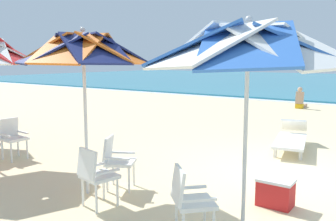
{
  "coord_description": "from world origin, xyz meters",
  "views": [
    {
      "loc": [
        2.0,
        -6.34,
        2.09
      ],
      "look_at": [
        -2.42,
        -0.06,
        1.0
      ],
      "focal_mm": 38.69,
      "sensor_mm": 36.0,
      "label": 1
    }
  ],
  "objects_px": {
    "plastic_chair_2": "(116,159)",
    "plastic_chair_3": "(12,136)",
    "cooler_box": "(275,192)",
    "beach_umbrella_1": "(83,51)",
    "beach_umbrella_0": "(248,48)",
    "plastic_chair_0": "(189,198)",
    "plastic_chair_1": "(95,174)",
    "sun_lounger_1": "(291,138)",
    "beachgoer_seated": "(300,101)"
  },
  "relations": [
    {
      "from": "beach_umbrella_1",
      "to": "beachgoer_seated",
      "type": "xyz_separation_m",
      "value": [
        -0.06,
        12.18,
        -1.92
      ]
    },
    {
      "from": "beach_umbrella_0",
      "to": "plastic_chair_2",
      "type": "relative_size",
      "value": 2.99
    },
    {
      "from": "plastic_chair_0",
      "to": "cooler_box",
      "type": "relative_size",
      "value": 1.73
    },
    {
      "from": "cooler_box",
      "to": "beach_umbrella_1",
      "type": "bearing_deg",
      "value": -154.93
    },
    {
      "from": "beach_umbrella_0",
      "to": "beach_umbrella_1",
      "type": "relative_size",
      "value": 1.01
    },
    {
      "from": "plastic_chair_2",
      "to": "plastic_chair_3",
      "type": "distance_m",
      "value": 3.01
    },
    {
      "from": "plastic_chair_1",
      "to": "plastic_chair_0",
      "type": "bearing_deg",
      "value": -0.59
    },
    {
      "from": "beach_umbrella_1",
      "to": "beachgoer_seated",
      "type": "bearing_deg",
      "value": 90.28
    },
    {
      "from": "beach_umbrella_0",
      "to": "sun_lounger_1",
      "type": "distance_m",
      "value": 4.83
    },
    {
      "from": "plastic_chair_1",
      "to": "cooler_box",
      "type": "xyz_separation_m",
      "value": [
        2.06,
        1.52,
        -0.3
      ]
    },
    {
      "from": "plastic_chair_1",
      "to": "sun_lounger_1",
      "type": "xyz_separation_m",
      "value": [
        1.27,
        4.95,
        -0.22
      ]
    },
    {
      "from": "sun_lounger_1",
      "to": "beachgoer_seated",
      "type": "bearing_deg",
      "value": 103.71
    },
    {
      "from": "cooler_box",
      "to": "beachgoer_seated",
      "type": "bearing_deg",
      "value": 103.52
    },
    {
      "from": "plastic_chair_0",
      "to": "plastic_chair_1",
      "type": "height_order",
      "value": "same"
    },
    {
      "from": "plastic_chair_2",
      "to": "beach_umbrella_1",
      "type": "bearing_deg",
      "value": -118.35
    },
    {
      "from": "beach_umbrella_0",
      "to": "plastic_chair_2",
      "type": "height_order",
      "value": "beach_umbrella_0"
    },
    {
      "from": "cooler_box",
      "to": "plastic_chair_3",
      "type": "bearing_deg",
      "value": -172.07
    },
    {
      "from": "beach_umbrella_1",
      "to": "sun_lounger_1",
      "type": "distance_m",
      "value": 5.32
    },
    {
      "from": "plastic_chair_0",
      "to": "beachgoer_seated",
      "type": "height_order",
      "value": "beachgoer_seated"
    },
    {
      "from": "plastic_chair_0",
      "to": "cooler_box",
      "type": "height_order",
      "value": "plastic_chair_0"
    },
    {
      "from": "plastic_chair_1",
      "to": "plastic_chair_2",
      "type": "xyz_separation_m",
      "value": [
        -0.29,
        0.73,
        0.0
      ]
    },
    {
      "from": "cooler_box",
      "to": "sun_lounger_1",
      "type": "bearing_deg",
      "value": 103.1
    },
    {
      "from": "plastic_chair_3",
      "to": "beachgoer_seated",
      "type": "relative_size",
      "value": 0.94
    },
    {
      "from": "plastic_chair_3",
      "to": "sun_lounger_1",
      "type": "xyz_separation_m",
      "value": [
        4.56,
        4.17,
        -0.22
      ]
    },
    {
      "from": "plastic_chair_3",
      "to": "beachgoer_seated",
      "type": "xyz_separation_m",
      "value": [
        2.72,
        11.72,
        -0.2
      ]
    },
    {
      "from": "beachgoer_seated",
      "to": "plastic_chair_2",
      "type": "bearing_deg",
      "value": -88.6
    },
    {
      "from": "plastic_chair_0",
      "to": "sun_lounger_1",
      "type": "bearing_deg",
      "value": 93.38
    },
    {
      "from": "beach_umbrella_0",
      "to": "plastic_chair_0",
      "type": "distance_m",
      "value": 1.87
    },
    {
      "from": "beach_umbrella_1",
      "to": "cooler_box",
      "type": "relative_size",
      "value": 5.13
    },
    {
      "from": "beach_umbrella_0",
      "to": "beach_umbrella_1",
      "type": "height_order",
      "value": "beach_umbrella_0"
    },
    {
      "from": "beach_umbrella_0",
      "to": "cooler_box",
      "type": "height_order",
      "value": "beach_umbrella_0"
    },
    {
      "from": "beach_umbrella_0",
      "to": "plastic_chair_3",
      "type": "distance_m",
      "value": 5.55
    },
    {
      "from": "plastic_chair_0",
      "to": "plastic_chair_1",
      "type": "bearing_deg",
      "value": 179.41
    },
    {
      "from": "plastic_chair_3",
      "to": "sun_lounger_1",
      "type": "relative_size",
      "value": 0.39
    },
    {
      "from": "beach_umbrella_1",
      "to": "beachgoer_seated",
      "type": "relative_size",
      "value": 2.77
    },
    {
      "from": "plastic_chair_2",
      "to": "plastic_chair_3",
      "type": "height_order",
      "value": "same"
    },
    {
      "from": "beach_umbrella_1",
      "to": "plastic_chair_3",
      "type": "relative_size",
      "value": 2.96
    },
    {
      "from": "beachgoer_seated",
      "to": "plastic_chair_1",
      "type": "bearing_deg",
      "value": -87.37
    },
    {
      "from": "plastic_chair_2",
      "to": "plastic_chair_3",
      "type": "xyz_separation_m",
      "value": [
        -3.01,
        0.04,
        0.0
      ]
    },
    {
      "from": "plastic_chair_1",
      "to": "cooler_box",
      "type": "bearing_deg",
      "value": 36.35
    },
    {
      "from": "plastic_chair_1",
      "to": "plastic_chair_2",
      "type": "distance_m",
      "value": 0.79
    },
    {
      "from": "plastic_chair_3",
      "to": "beachgoer_seated",
      "type": "bearing_deg",
      "value": 76.93
    },
    {
      "from": "sun_lounger_1",
      "to": "beachgoer_seated",
      "type": "distance_m",
      "value": 7.77
    },
    {
      "from": "plastic_chair_1",
      "to": "cooler_box",
      "type": "distance_m",
      "value": 2.58
    },
    {
      "from": "sun_lounger_1",
      "to": "cooler_box",
      "type": "relative_size",
      "value": 4.46
    },
    {
      "from": "plastic_chair_1",
      "to": "plastic_chair_2",
      "type": "bearing_deg",
      "value": 111.48
    },
    {
      "from": "plastic_chair_3",
      "to": "beachgoer_seated",
      "type": "distance_m",
      "value": 12.03
    },
    {
      "from": "beach_umbrella_0",
      "to": "cooler_box",
      "type": "distance_m",
      "value": 2.23
    },
    {
      "from": "beach_umbrella_0",
      "to": "beach_umbrella_1",
      "type": "distance_m",
      "value": 2.51
    },
    {
      "from": "plastic_chair_0",
      "to": "plastic_chair_3",
      "type": "distance_m",
      "value": 4.92
    }
  ]
}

